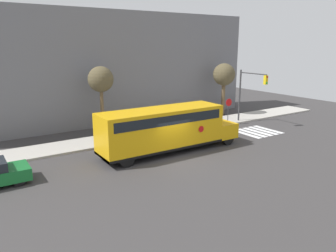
# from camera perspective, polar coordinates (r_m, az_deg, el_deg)

# --- Properties ---
(ground_plane) EXTENTS (60.00, 60.00, 0.00)m
(ground_plane) POSITION_cam_1_polar(r_m,az_deg,el_deg) (21.88, 1.68, -5.80)
(ground_plane) COLOR #3A3838
(sidewalk_strip) EXTENTS (44.00, 3.00, 0.15)m
(sidewalk_strip) POSITION_cam_1_polar(r_m,az_deg,el_deg) (27.19, -6.16, -1.72)
(sidewalk_strip) COLOR #B2ADA3
(sidewalk_strip) RESTS_ON ground
(building_backdrop) EXTENTS (32.00, 4.00, 10.44)m
(building_backdrop) POSITION_cam_1_polar(r_m,az_deg,el_deg) (32.19, -11.77, 9.83)
(building_backdrop) COLOR slate
(building_backdrop) RESTS_ON ground
(crosswalk_stripes) EXTENTS (3.30, 3.20, 0.01)m
(crosswalk_stripes) POSITION_cam_1_polar(r_m,az_deg,el_deg) (29.67, 15.28, -0.94)
(crosswalk_stripes) COLOR white
(crosswalk_stripes) RESTS_ON ground
(school_bus) EXTENTS (10.62, 2.57, 3.15)m
(school_bus) POSITION_cam_1_polar(r_m,az_deg,el_deg) (22.74, -0.43, -0.25)
(school_bus) COLOR #EAA80F
(school_bus) RESTS_ON ground
(stop_sign) EXTENTS (0.71, 0.10, 2.50)m
(stop_sign) POSITION_cam_1_polar(r_m,az_deg,el_deg) (31.23, 10.48, 3.18)
(stop_sign) COLOR #38383A
(stop_sign) RESTS_ON ground
(traffic_light) EXTENTS (0.28, 3.27, 5.08)m
(traffic_light) POSITION_cam_1_polar(r_m,az_deg,el_deg) (31.70, 13.84, 6.32)
(traffic_light) COLOR #38383A
(traffic_light) RESTS_ON ground
(tree_near_sidewalk) EXTENTS (2.14, 2.14, 5.69)m
(tree_near_sidewalk) POSITION_cam_1_polar(r_m,az_deg,el_deg) (27.95, -11.63, 7.82)
(tree_near_sidewalk) COLOR brown
(tree_near_sidewalk) RESTS_ON ground
(tree_far_sidewalk) EXTENTS (2.32, 2.32, 5.52)m
(tree_far_sidewalk) POSITION_cam_1_polar(r_m,az_deg,el_deg) (35.08, 9.73, 8.67)
(tree_far_sidewalk) COLOR brown
(tree_far_sidewalk) RESTS_ON ground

